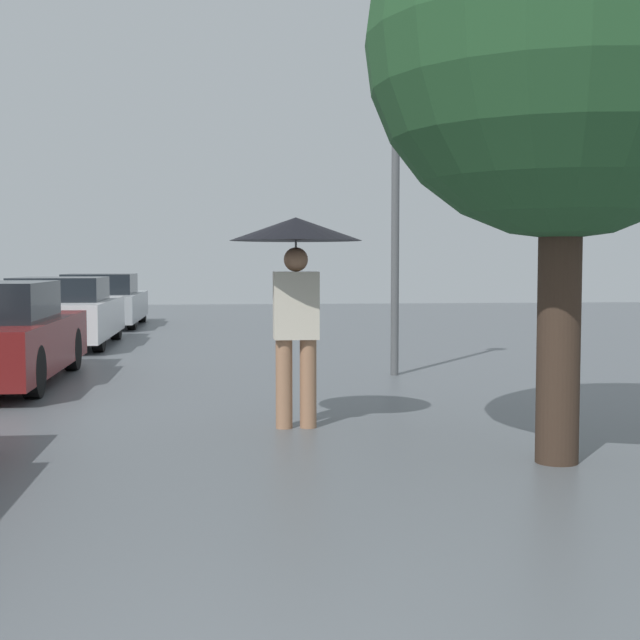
{
  "coord_description": "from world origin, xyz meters",
  "views": [
    {
      "loc": [
        -0.46,
        -2.24,
        1.54
      ],
      "look_at": [
        0.44,
        5.9,
        1.0
      ],
      "focal_mm": 50.0,
      "sensor_mm": 36.0,
      "label": 1
    }
  ],
  "objects_px": {
    "street_lamp": "(396,140)",
    "tree": "(564,42)",
    "pedestrian": "(296,255)",
    "parked_car_farthest": "(102,302)",
    "parked_car_third": "(62,313)"
  },
  "relations": [
    {
      "from": "street_lamp",
      "to": "tree",
      "type": "bearing_deg",
      "value": -87.6
    },
    {
      "from": "tree",
      "to": "street_lamp",
      "type": "relative_size",
      "value": 1.01
    },
    {
      "from": "pedestrian",
      "to": "parked_car_farthest",
      "type": "height_order",
      "value": "pedestrian"
    },
    {
      "from": "pedestrian",
      "to": "parked_car_third",
      "type": "bearing_deg",
      "value": 112.91
    },
    {
      "from": "parked_car_third",
      "to": "street_lamp",
      "type": "height_order",
      "value": "street_lamp"
    },
    {
      "from": "parked_car_third",
      "to": "tree",
      "type": "relative_size",
      "value": 0.85
    },
    {
      "from": "parked_car_farthest",
      "to": "tree",
      "type": "bearing_deg",
      "value": -70.34
    },
    {
      "from": "parked_car_farthest",
      "to": "street_lamp",
      "type": "xyz_separation_m",
      "value": [
        5.18,
        -9.8,
        2.58
      ]
    },
    {
      "from": "parked_car_third",
      "to": "street_lamp",
      "type": "xyz_separation_m",
      "value": [
        5.23,
        -4.8,
        2.56
      ]
    },
    {
      "from": "parked_car_farthest",
      "to": "street_lamp",
      "type": "relative_size",
      "value": 0.9
    },
    {
      "from": "pedestrian",
      "to": "tree",
      "type": "height_order",
      "value": "tree"
    },
    {
      "from": "parked_car_farthest",
      "to": "tree",
      "type": "relative_size",
      "value": 0.89
    },
    {
      "from": "street_lamp",
      "to": "parked_car_third",
      "type": "bearing_deg",
      "value": 137.44
    },
    {
      "from": "tree",
      "to": "street_lamp",
      "type": "distance_m",
      "value": 5.33
    },
    {
      "from": "tree",
      "to": "street_lamp",
      "type": "bearing_deg",
      "value": 92.4
    }
  ]
}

